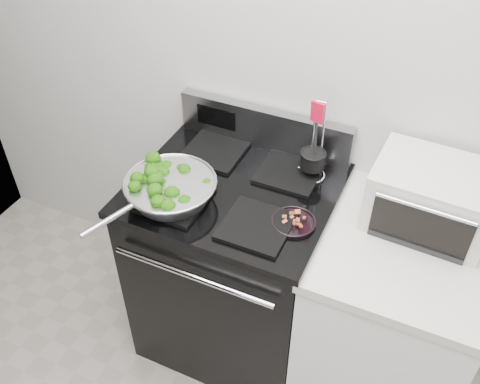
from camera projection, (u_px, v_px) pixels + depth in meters
The scene contains 8 objects.
back_wall at pixel (346, 72), 1.97m from camera, with size 4.00×0.02×2.70m, color silver.
gas_range at pixel (235, 265), 2.40m from camera, with size 0.79×0.69×1.13m.
counter at pixel (385, 322), 2.19m from camera, with size 0.62×0.68×0.92m.
skillet at pixel (170, 189), 2.00m from camera, with size 0.36×0.54×0.08m.
broccoli_pile at pixel (170, 184), 1.99m from camera, with size 0.28×0.28×0.10m, color #0F3304, non-canonical shape.
bacon_plate at pixel (294, 220), 1.92m from camera, with size 0.16×0.16×0.04m.
utensil_holder at pixel (312, 164), 2.10m from camera, with size 0.11×0.11×0.35m.
toaster_oven at pixel (431, 197), 1.91m from camera, with size 0.43×0.34×0.24m.
Camera 1 is at (0.39, -0.03, 2.30)m, focal length 40.00 mm.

